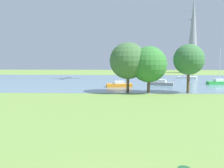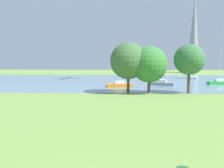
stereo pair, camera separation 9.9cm
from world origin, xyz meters
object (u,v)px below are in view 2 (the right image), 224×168
sailboat_gray (162,83)px  electricity_pylon (194,34)px  sailboat_orange (120,85)px  sailboat_green (220,82)px  sailboat_white (187,77)px  tree_mid_shore (189,60)px  tree_east_far (149,64)px  tree_east_near (128,61)px

sailboat_gray → electricity_pylon: (17.03, 40.16, 12.94)m
sailboat_gray → sailboat_orange: bearing=-159.8°
sailboat_green → electricity_pylon: electricity_pylon is taller
sailboat_white → sailboat_orange: (-17.16, -18.36, 0.01)m
tree_mid_shore → electricity_pylon: 53.66m
tree_east_far → tree_mid_shore: bearing=0.8°
tree_east_far → tree_mid_shore: tree_mid_shore is taller
sailboat_white → tree_mid_shore: size_ratio=0.79×
sailboat_white → tree_mid_shore: bearing=-103.8°
sailboat_orange → tree_east_far: tree_east_far is taller
tree_east_far → sailboat_gray: bearing=71.4°
tree_east_near → electricity_pylon: electricity_pylon is taller
electricity_pylon → tree_mid_shore: bearing=-106.0°
sailboat_green → tree_east_far: (-15.85, -13.29, 3.99)m
sailboat_white → tree_east_far: size_ratio=0.83×
sailboat_orange → sailboat_gray: bearing=20.2°
sailboat_green → sailboat_orange: 21.18m
tree_east_near → tree_east_far: bearing=-2.4°
sailboat_green → tree_mid_shore: tree_mid_shore is taller
sailboat_gray → tree_mid_shore: bearing=-77.3°
sailboat_gray → electricity_pylon: bearing=67.0°
sailboat_green → tree_east_near: size_ratio=0.93×
tree_east_near → tree_east_far: 3.26m
sailboat_green → tree_east_far: sailboat_green is taller
tree_east_near → tree_mid_shore: tree_east_near is taller
sailboat_gray → sailboat_white: (8.86, 15.31, 0.00)m
sailboat_orange → electricity_pylon: bearing=59.6°
tree_east_far → sailboat_orange: bearing=120.5°
sailboat_white → tree_mid_shore: (-6.43, -26.13, 4.73)m
sailboat_gray → sailboat_orange: 8.83m
sailboat_green → tree_east_far: size_ratio=1.00×
electricity_pylon → sailboat_gray: bearing=-113.0°
sailboat_white → tree_mid_shore: tree_mid_shore is taller
sailboat_green → tree_mid_shore: size_ratio=0.96×
sailboat_green → sailboat_orange: (-20.47, -5.43, -0.01)m
sailboat_gray → tree_mid_shore: tree_mid_shore is taller
sailboat_green → tree_east_far: 21.06m
sailboat_green → electricity_pylon: bearing=82.7°
sailboat_white → electricity_pylon: 29.18m
tree_east_near → tree_mid_shore: size_ratio=1.04×
sailboat_orange → electricity_pylon: 51.72m
sailboat_gray → tree_east_near: 13.57m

